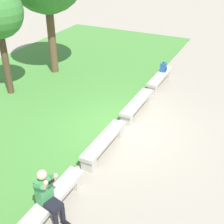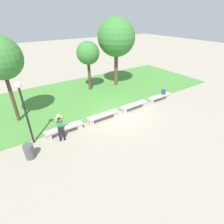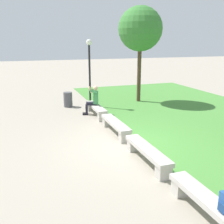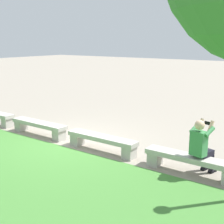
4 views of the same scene
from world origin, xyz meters
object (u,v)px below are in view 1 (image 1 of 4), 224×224
(bench_near, at_px, (104,142))
(bench_far, at_px, (160,78))
(bench_main, at_px, (53,201))
(backpack, at_px, (163,67))
(bench_mid, at_px, (137,104))
(person_photographer, at_px, (48,194))

(bench_near, relative_size, bench_far, 1.00)
(bench_main, relative_size, bench_far, 1.00)
(bench_main, distance_m, backpack, 8.10)
(bench_near, bearing_deg, bench_mid, 0.00)
(bench_near, distance_m, backpack, 5.55)
(bench_far, xyz_separation_m, person_photographer, (-7.87, -0.07, 0.43))
(bench_far, bearing_deg, person_photographer, -179.45)
(bench_mid, distance_m, bench_far, 2.55)
(backpack, bearing_deg, bench_mid, -179.84)
(bench_main, distance_m, bench_near, 2.55)
(bench_far, distance_m, person_photographer, 7.88)
(bench_mid, height_order, backpack, backpack)
(bench_main, height_order, bench_mid, same)
(bench_main, xyz_separation_m, bench_far, (7.66, 0.00, 0.00))
(bench_main, height_order, person_photographer, person_photographer)
(bench_far, height_order, backpack, backpack)
(bench_far, xyz_separation_m, backpack, (0.43, 0.01, 0.32))
(bench_near, distance_m, bench_mid, 2.55)
(bench_mid, bearing_deg, bench_far, 0.00)
(person_photographer, bearing_deg, bench_far, 0.55)
(bench_main, bearing_deg, bench_near, 0.00)
(bench_near, height_order, person_photographer, person_photographer)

